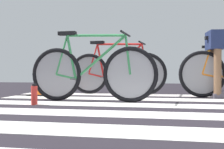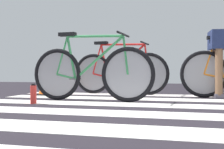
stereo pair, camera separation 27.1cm
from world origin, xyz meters
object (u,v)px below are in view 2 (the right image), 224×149
object	(u,v)px
cyclist_2_of_4	(217,55)
water_bottle	(33,94)
bicycle_3_of_4	(119,72)
traffic_cone	(50,80)
bicycle_1_of_4	(91,72)

from	to	relation	value
cyclist_2_of_4	water_bottle	world-z (taller)	cyclist_2_of_4
bicycle_3_of_4	water_bottle	xyz separation A→B (m)	(-0.67, -1.78, -0.27)
water_bottle	traffic_cone	distance (m)	1.43
cyclist_2_of_4	bicycle_3_of_4	xyz separation A→B (m)	(-1.59, 0.33, -0.27)
cyclist_2_of_4	traffic_cone	size ratio (longest dim) A/B	1.89
water_bottle	traffic_cone	world-z (taller)	traffic_cone
cyclist_2_of_4	bicycle_1_of_4	bearing A→B (deg)	-156.49
bicycle_3_of_4	traffic_cone	size ratio (longest dim) A/B	3.24
water_bottle	bicycle_1_of_4	bearing A→B (deg)	41.31
bicycle_1_of_4	traffic_cone	xyz separation A→B (m)	(-1.01, 0.85, -0.13)
bicycle_1_of_4	bicycle_3_of_4	bearing A→B (deg)	89.20
bicycle_3_of_4	traffic_cone	xyz separation A→B (m)	(-1.11, -0.43, -0.13)
cyclist_2_of_4	traffic_cone	bearing A→B (deg)	176.30
traffic_cone	water_bottle	bearing A→B (deg)	-72.04
bicycle_1_of_4	bicycle_3_of_4	size ratio (longest dim) A/B	1.00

